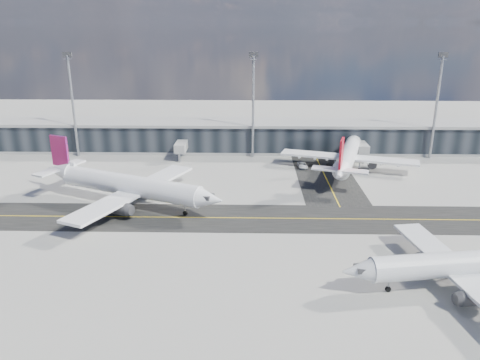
{
  "coord_description": "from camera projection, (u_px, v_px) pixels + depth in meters",
  "views": [
    {
      "loc": [
        -0.71,
        -80.29,
        36.31
      ],
      "look_at": [
        -2.81,
        12.43,
        5.0
      ],
      "focal_mm": 35.0,
      "sensor_mm": 36.0,
      "label": 1
    }
  ],
  "objects": [
    {
      "name": "airliner_near",
      "position": [
        468.0,
        264.0,
        66.7
      ],
      "size": [
        36.92,
        31.61,
        10.95
      ],
      "rotation": [
        0.0,
        0.0,
        1.72
      ],
      "color": "silver",
      "rests_on": "ground"
    },
    {
      "name": "service_van",
      "position": [
        302.0,
        165.0,
        123.02
      ],
      "size": [
        2.54,
        4.99,
        1.35
      ],
      "primitive_type": "imported",
      "rotation": [
        0.0,
        0.0,
        0.06
      ],
      "color": "white",
      "rests_on": "ground"
    },
    {
      "name": "airliner_af",
      "position": [
        128.0,
        185.0,
        96.87
      ],
      "size": [
        41.93,
        36.21,
        13.0
      ],
      "rotation": [
        0.0,
        0.0,
        -1.98
      ],
      "color": "white",
      "rests_on": "ground"
    },
    {
      "name": "baggage_tug",
      "position": [
        172.0,
        195.0,
        100.76
      ],
      "size": [
        3.12,
        1.86,
        1.85
      ],
      "rotation": [
        0.0,
        0.0,
        -1.7
      ],
      "color": "yellow",
      "rests_on": "ground"
    },
    {
      "name": "airliner_redtail",
      "position": [
        348.0,
        156.0,
        119.46
      ],
      "size": [
        34.91,
        40.5,
        12.23
      ],
      "rotation": [
        0.0,
        0.0,
        -0.3
      ],
      "color": "white",
      "rests_on": "ground"
    },
    {
      "name": "terminal_concourse",
      "position": [
        253.0,
        137.0,
        138.37
      ],
      "size": [
        152.0,
        19.8,
        8.8
      ],
      "color": "black",
      "rests_on": "ground"
    },
    {
      "name": "floodlight_masts",
      "position": [
        253.0,
        102.0,
        128.12
      ],
      "size": [
        102.5,
        0.7,
        28.9
      ],
      "color": "gray",
      "rests_on": "ground"
    },
    {
      "name": "ground",
      "position": [
        253.0,
        226.0,
        87.65
      ],
      "size": [
        300.0,
        300.0,
        0.0
      ],
      "primitive_type": "plane",
      "color": "gray",
      "rests_on": "ground"
    },
    {
      "name": "taxiway_lanes",
      "position": [
        272.0,
        205.0,
        97.73
      ],
      "size": [
        180.0,
        63.0,
        0.03
      ],
      "color": "black",
      "rests_on": "ground"
    }
  ]
}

